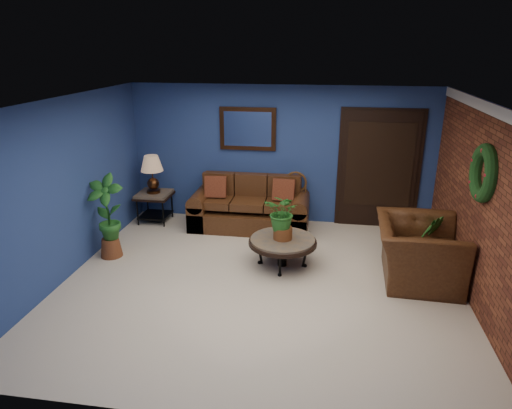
% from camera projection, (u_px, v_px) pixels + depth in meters
% --- Properties ---
extents(floor, '(5.50, 5.50, 0.00)m').
position_uv_depth(floor, '(261.00, 283.00, 6.37)').
color(floor, beige).
rests_on(floor, ground).
extents(wall_back, '(5.50, 0.04, 2.50)m').
position_uv_depth(wall_back, '(281.00, 155.00, 8.29)').
color(wall_back, navy).
rests_on(wall_back, ground).
extents(wall_left, '(0.04, 5.00, 2.50)m').
position_uv_depth(wall_left, '(66.00, 189.00, 6.36)').
color(wall_left, navy).
rests_on(wall_left, ground).
extents(wall_right_brick, '(0.04, 5.00, 2.50)m').
position_uv_depth(wall_right_brick, '(484.00, 210.00, 5.56)').
color(wall_right_brick, brown).
rests_on(wall_right_brick, ground).
extents(ceiling, '(5.50, 5.00, 0.02)m').
position_uv_depth(ceiling, '(261.00, 102.00, 5.54)').
color(ceiling, white).
rests_on(ceiling, wall_back).
extents(crown_molding, '(0.03, 5.00, 0.14)m').
position_uv_depth(crown_molding, '(498.00, 112.00, 5.17)').
color(crown_molding, white).
rests_on(crown_molding, wall_right_brick).
extents(wall_mirror, '(1.02, 0.06, 0.77)m').
position_uv_depth(wall_mirror, '(248.00, 129.00, 8.18)').
color(wall_mirror, '#402210').
rests_on(wall_mirror, wall_back).
extents(closet_door, '(1.44, 0.06, 2.18)m').
position_uv_depth(closet_door, '(379.00, 170.00, 8.07)').
color(closet_door, black).
rests_on(closet_door, wall_back).
extents(wreath, '(0.16, 0.72, 0.72)m').
position_uv_depth(wreath, '(483.00, 173.00, 5.46)').
color(wreath, black).
rests_on(wreath, wall_right_brick).
extents(sofa, '(2.10, 0.91, 0.95)m').
position_uv_depth(sofa, '(250.00, 210.00, 8.28)').
color(sofa, '#4A2A15').
rests_on(sofa, ground).
extents(coffee_table, '(1.02, 1.02, 0.44)m').
position_uv_depth(coffee_table, '(283.00, 242.00, 6.78)').
color(coffee_table, '#4B4642').
rests_on(coffee_table, ground).
extents(end_table, '(0.62, 0.62, 0.57)m').
position_uv_depth(end_table, '(154.00, 199.00, 8.47)').
color(end_table, '#4B4642').
rests_on(end_table, ground).
extents(table_lamp, '(0.41, 0.41, 0.67)m').
position_uv_depth(table_lamp, '(152.00, 170.00, 8.28)').
color(table_lamp, '#402210').
rests_on(table_lamp, end_table).
extents(side_chair, '(0.44, 0.44, 1.02)m').
position_uv_depth(side_chair, '(295.00, 197.00, 8.12)').
color(side_chair, '#503417').
rests_on(side_chair, ground).
extents(armchair, '(1.19, 1.35, 0.85)m').
position_uv_depth(armchair, '(418.00, 251.00, 6.37)').
color(armchair, '#4A2A15').
rests_on(armchair, ground).
extents(coffee_plant, '(0.65, 0.61, 0.70)m').
position_uv_depth(coffee_plant, '(283.00, 214.00, 6.63)').
color(coffee_plant, brown).
rests_on(coffee_plant, coffee_table).
extents(floor_plant, '(0.45, 0.39, 0.86)m').
position_uv_depth(floor_plant, '(428.00, 241.00, 6.66)').
color(floor_plant, brown).
rests_on(floor_plant, ground).
extents(tall_plant, '(0.59, 0.42, 1.32)m').
position_uv_depth(tall_plant, '(107.00, 214.00, 6.97)').
color(tall_plant, brown).
rests_on(tall_plant, ground).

